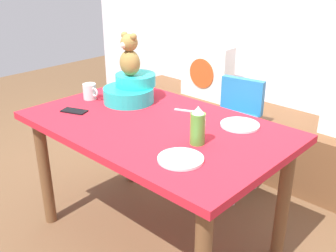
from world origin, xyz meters
TOP-DOWN VIEW (x-y plane):
  - ground_plane at (0.00, 0.00)m, footprint 8.00×8.00m
  - window_bench at (0.00, 1.18)m, footprint 2.60×0.44m
  - pillow_floral_left at (-0.55, 1.16)m, footprint 0.44×0.15m
  - dining_table at (0.00, 0.00)m, footprint 1.39×0.86m
  - highchair at (-0.00, 0.74)m, footprint 0.37×0.49m
  - infant_seat_teal at (-0.34, 0.14)m, footprint 0.30×0.33m
  - teddy_bear at (-0.34, 0.14)m, footprint 0.13×0.12m
  - ketchup_bottle at (0.32, -0.04)m, footprint 0.07×0.07m
  - coffee_mug at (-0.56, -0.00)m, footprint 0.12×0.08m
  - dinner_plate_near at (0.35, 0.27)m, footprint 0.20×0.20m
  - dinner_plate_far at (0.37, -0.22)m, footprint 0.20×0.20m
  - cell_phone at (-0.45, -0.20)m, footprint 0.16×0.12m
  - table_fork at (0.02, 0.25)m, footprint 0.16×0.08m

SIDE VIEW (x-z plane):
  - ground_plane at x=0.00m, z-range 0.00..0.00m
  - window_bench at x=0.00m, z-range 0.00..0.46m
  - highchair at x=0.00m, z-range 0.13..0.92m
  - dining_table at x=0.00m, z-range 0.27..1.01m
  - pillow_floral_left at x=-0.55m, z-range 0.46..0.90m
  - table_fork at x=0.02m, z-range 0.74..0.75m
  - cell_phone at x=-0.45m, z-range 0.74..0.75m
  - dinner_plate_near at x=0.35m, z-range 0.74..0.75m
  - dinner_plate_far at x=0.37m, z-range 0.74..0.75m
  - coffee_mug at x=-0.56m, z-range 0.74..0.84m
  - infant_seat_teal at x=-0.34m, z-range 0.73..0.89m
  - ketchup_bottle at x=0.32m, z-range 0.73..0.92m
  - teddy_bear at x=-0.34m, z-range 0.89..1.14m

